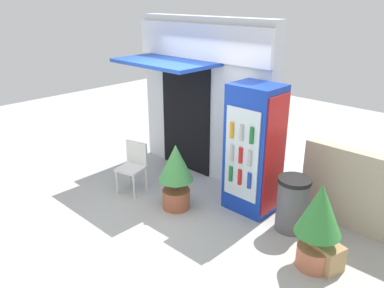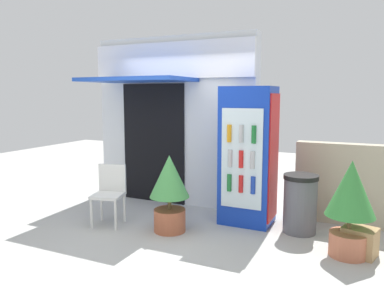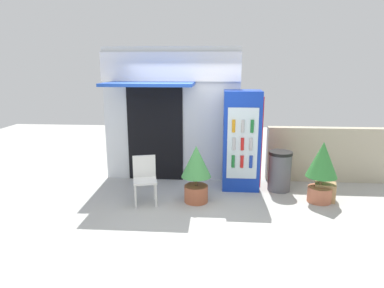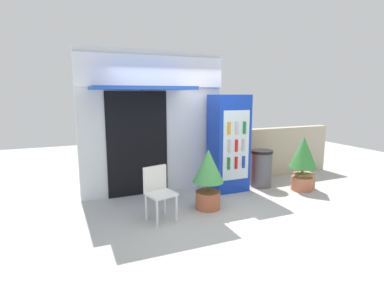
# 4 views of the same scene
# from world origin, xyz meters

# --- Properties ---
(ground) EXTENTS (16.00, 16.00, 0.00)m
(ground) POSITION_xyz_m (0.00, 0.00, 0.00)
(ground) COLOR #B2B2AD
(storefront_building) EXTENTS (2.89, 1.30, 2.83)m
(storefront_building) POSITION_xyz_m (-0.43, 1.51, 1.48)
(storefront_building) COLOR silver
(storefront_building) RESTS_ON ground
(drink_cooler) EXTENTS (0.74, 0.65, 1.98)m
(drink_cooler) POSITION_xyz_m (1.07, 1.01, 0.99)
(drink_cooler) COLOR #1438B2
(drink_cooler) RESTS_ON ground
(plastic_chair) EXTENTS (0.50, 0.49, 0.86)m
(plastic_chair) POSITION_xyz_m (-0.72, 0.11, 0.50)
(plastic_chair) COLOR silver
(plastic_chair) RESTS_ON ground
(potted_plant_near_shop) EXTENTS (0.54, 0.54, 1.06)m
(potted_plant_near_shop) POSITION_xyz_m (0.21, 0.20, 0.61)
(potted_plant_near_shop) COLOR #AD5B3D
(potted_plant_near_shop) RESTS_ON ground
(potted_plant_curbside) EXTENTS (0.56, 0.56, 1.13)m
(potted_plant_curbside) POSITION_xyz_m (2.47, 0.37, 0.67)
(potted_plant_curbside) COLOR #BC6B4C
(potted_plant_curbside) RESTS_ON ground
(trash_bin) EXTENTS (0.46, 0.46, 0.80)m
(trash_bin) POSITION_xyz_m (1.83, 0.91, 0.40)
(trash_bin) COLOR #595960
(trash_bin) RESTS_ON ground
(stone_boundary_wall) EXTENTS (2.54, 0.22, 1.17)m
(stone_boundary_wall) POSITION_xyz_m (2.93, 1.57, 0.59)
(stone_boundary_wall) COLOR #B7AD93
(stone_boundary_wall) RESTS_ON ground
(cardboard_box) EXTENTS (0.43, 0.38, 0.33)m
(cardboard_box) POSITION_xyz_m (2.59, 0.45, 0.17)
(cardboard_box) COLOR tan
(cardboard_box) RESTS_ON ground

